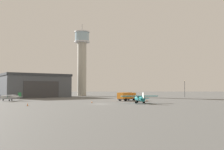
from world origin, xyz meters
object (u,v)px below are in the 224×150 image
Objects in this scene: light_post_east at (185,87)px; traffic_cone_mid_apron at (147,100)px; traffic_cone_near_right at (92,102)px; control_tower at (82,58)px; truck_box_orange at (127,96)px; airplane_silver at (10,97)px; airplane_teal at (140,98)px; traffic_cone_near_left at (28,104)px.

light_post_east is 38.78m from traffic_cone_mid_apron.
control_tower is at bearing 98.38° from traffic_cone_near_right.
truck_box_orange is at bearing 44.87° from traffic_cone_near_right.
truck_box_orange is at bearing 152.74° from traffic_cone_mid_apron.
control_tower is 54.34m from airplane_silver.
airplane_silver is 37.84m from truck_box_orange.
truck_box_orange is (37.84, -0.50, 0.31)m from airplane_silver.
airplane_teal is at bearing -70.29° from control_tower.
traffic_cone_near_right is at bearing 38.10° from traffic_cone_near_left.
control_tower is at bearing 64.81° from truck_box_orange.
light_post_east is at bearing 45.08° from traffic_cone_near_right.
traffic_cone_near_left is at bearing 100.29° from airplane_teal.
truck_box_orange is 12.29× the size of traffic_cone_near_right.
traffic_cone_near_right reaches higher than traffic_cone_mid_apron.
traffic_cone_near_left is 36.58m from traffic_cone_mid_apron.
light_post_east reaches higher than truck_box_orange.
control_tower reaches higher than traffic_cone_near_left.
light_post_east is at bearing -22.51° from control_tower.
light_post_east is at bearing -156.06° from airplane_silver.
airplane_silver is 71.82m from light_post_east.
control_tower reaches higher than traffic_cone_near_right.
airplane_teal reaches higher than traffic_cone_mid_apron.
traffic_cone_near_left is at bearing -94.76° from control_tower.
airplane_silver is (-18.49, -47.64, -18.49)m from control_tower.
traffic_cone_near_right is at bearing -81.62° from control_tower.
airplane_silver reaches higher than traffic_cone_mid_apron.
truck_box_orange is 9.28× the size of traffic_cone_near_left.
traffic_cone_mid_apron is at bearing 30.97° from traffic_cone_near_left.
traffic_cone_near_right is (-38.94, -39.05, -4.30)m from light_post_east.
control_tower is 73.01m from traffic_cone_near_left.
traffic_cone_mid_apron is at bearing -63.55° from control_tower.
airplane_silver is at bearing 175.22° from traffic_cone_mid_apron.
control_tower is 5.00× the size of light_post_east.
control_tower reaches higher than truck_box_orange.
airplane_teal is 42.61m from airplane_silver.
light_post_east is (66.10, 27.91, 3.29)m from airplane_silver.
light_post_east is at bearing 55.05° from traffic_cone_mid_apron.
airplane_teal is 18.97× the size of traffic_cone_mid_apron.
truck_box_orange reaches higher than traffic_cone_near_right.
light_post_east is at bearing -39.46° from airplane_teal.
truck_box_orange reaches higher than traffic_cone_mid_apron.
airplane_teal is 48.85m from light_post_east.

